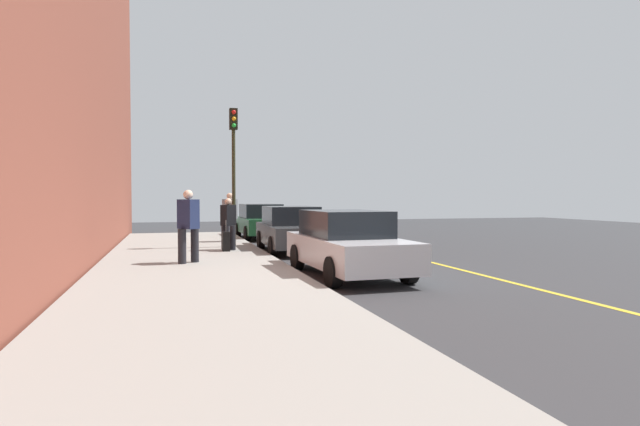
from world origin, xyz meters
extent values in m
plane|color=#333335|center=(0.00, 0.00, 0.00)|extent=(56.00, 56.00, 0.00)
cube|color=gray|center=(0.00, -3.30, 0.07)|extent=(28.00, 4.60, 0.15)
cube|color=gold|center=(0.00, 3.20, 0.00)|extent=(28.00, 0.14, 0.01)
cylinder|color=black|center=(-10.08, 0.90, 0.32)|extent=(0.64, 0.23, 0.64)
cylinder|color=black|center=(-10.05, -0.78, 0.32)|extent=(0.64, 0.23, 0.64)
cylinder|color=black|center=(-12.69, 0.85, 0.32)|extent=(0.64, 0.23, 0.64)
cylinder|color=black|center=(-12.66, -0.83, 0.32)|extent=(0.64, 0.23, 0.64)
cube|color=#1E512D|center=(-11.37, 0.03, 0.59)|extent=(4.25, 1.87, 0.64)
cube|color=black|center=(-11.58, 0.03, 1.21)|extent=(2.22, 1.64, 0.60)
cylinder|color=black|center=(-4.12, 0.86, 0.32)|extent=(0.65, 0.24, 0.64)
cylinder|color=black|center=(-4.16, -0.82, 0.32)|extent=(0.65, 0.24, 0.64)
cylinder|color=black|center=(-6.80, 0.93, 0.32)|extent=(0.65, 0.24, 0.64)
cylinder|color=black|center=(-6.85, -0.75, 0.32)|extent=(0.65, 0.24, 0.64)
cube|color=#383A3D|center=(-5.48, 0.05, 0.59)|extent=(4.39, 1.92, 0.64)
cube|color=black|center=(-5.70, 0.06, 1.21)|extent=(2.30, 1.66, 0.60)
cylinder|color=black|center=(1.41, 1.01, 0.32)|extent=(0.65, 0.24, 0.64)
cylinder|color=black|center=(1.45, -0.67, 0.32)|extent=(0.65, 0.24, 0.64)
cylinder|color=black|center=(-1.35, 0.93, 0.32)|extent=(0.65, 0.24, 0.64)
cylinder|color=black|center=(-1.30, -0.75, 0.32)|extent=(0.65, 0.24, 0.64)
cube|color=#B7BABF|center=(0.05, 0.13, 0.59)|extent=(4.49, 1.93, 0.64)
cube|color=black|center=(-0.17, 0.12, 1.21)|extent=(2.36, 1.67, 0.60)
cylinder|color=black|center=(-5.18, -1.92, 0.54)|extent=(0.18, 0.18, 0.77)
cylinder|color=black|center=(-5.45, -2.16, 0.54)|extent=(0.18, 0.18, 0.77)
cube|color=black|center=(-5.32, -2.04, 1.25)|extent=(0.50, 0.52, 0.66)
sphere|color=beige|center=(-5.32, -2.04, 1.68)|extent=(0.21, 0.21, 0.21)
cylinder|color=black|center=(-2.12, -3.53, 0.59)|extent=(0.20, 0.20, 0.87)
cylinder|color=black|center=(-2.37, -3.21, 0.59)|extent=(0.20, 0.20, 0.87)
cube|color=#1E284C|center=(-2.25, -3.37, 1.40)|extent=(0.59, 0.56, 0.74)
sphere|color=beige|center=(-2.25, -3.37, 1.89)|extent=(0.24, 0.24, 0.24)
cylinder|color=black|center=(-8.63, -1.52, 0.58)|extent=(0.20, 0.20, 0.86)
cylinder|color=black|center=(-8.32, -1.78, 0.58)|extent=(0.20, 0.20, 0.86)
cube|color=slate|center=(-8.48, -1.65, 1.38)|extent=(0.56, 0.58, 0.73)
sphere|color=#D8AD8C|center=(-8.48, -1.65, 1.86)|extent=(0.24, 0.24, 0.24)
cylinder|color=#2D2D19|center=(-6.30, -1.75, 2.12)|extent=(0.12, 0.12, 3.94)
cube|color=black|center=(-6.30, -1.75, 4.44)|extent=(0.26, 0.26, 0.70)
sphere|color=red|center=(-6.15, -1.75, 4.65)|extent=(0.14, 0.14, 0.14)
sphere|color=orange|center=(-6.15, -1.75, 4.43)|extent=(0.14, 0.14, 0.14)
sphere|color=green|center=(-6.15, -1.75, 4.21)|extent=(0.14, 0.14, 0.14)
cube|color=black|center=(-4.93, -2.16, 0.45)|extent=(0.34, 0.22, 0.60)
cylinder|color=#4C4C4C|center=(-4.93, -2.16, 0.93)|extent=(0.03, 0.03, 0.36)
camera|label=1|loc=(11.49, -3.80, 1.84)|focal=29.53mm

